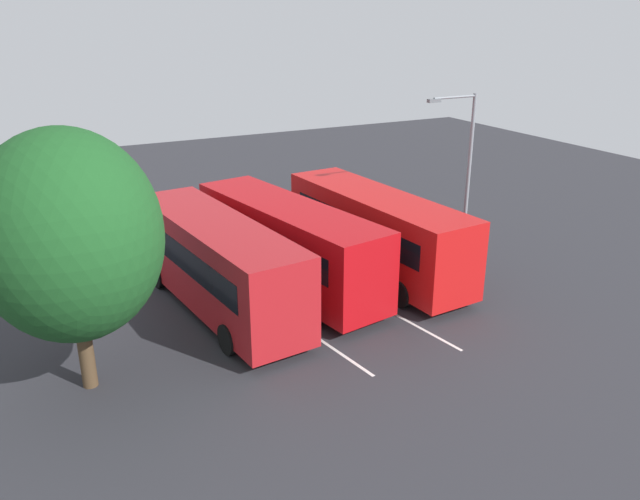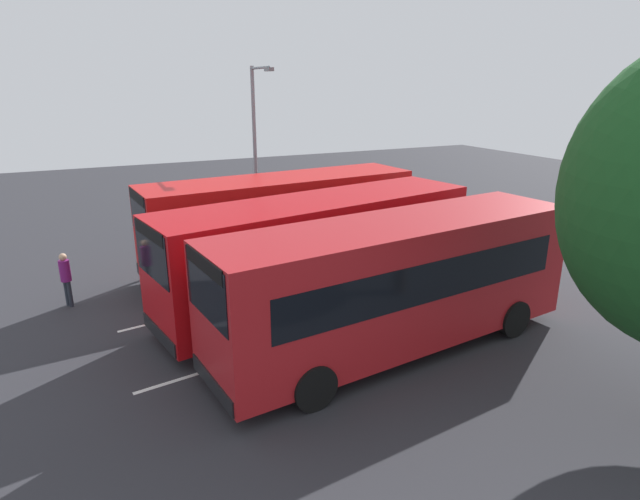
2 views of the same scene
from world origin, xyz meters
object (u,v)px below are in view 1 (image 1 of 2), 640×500
at_px(street_lamp, 465,168).
at_px(depot_tree, 69,236).
at_px(bus_center_left, 288,243).
at_px(bus_center_right, 217,262).
at_px(pedestrian, 295,207).
at_px(bus_far_left, 376,231).

distance_m(street_lamp, depot_tree, 16.46).
xyz_separation_m(bus_center_left, street_lamp, (-0.87, -7.89, 2.34)).
distance_m(bus_center_left, street_lamp, 8.28).
height_order(bus_center_right, pedestrian, bus_center_right).
bearing_deg(bus_center_right, street_lamp, -97.26).
distance_m(bus_center_right, pedestrian, 10.18).
height_order(pedestrian, depot_tree, depot_tree).
relative_size(bus_center_left, street_lamp, 1.41).
bearing_deg(bus_center_right, pedestrian, -47.63).
height_order(bus_far_left, depot_tree, depot_tree).
height_order(bus_center_left, bus_center_right, same).
height_order(bus_center_right, depot_tree, depot_tree).
bearing_deg(bus_far_left, depot_tree, 101.68).
bearing_deg(pedestrian, street_lamp, -2.12).
xyz_separation_m(bus_far_left, street_lamp, (-0.54, -3.99, 2.34)).
bearing_deg(street_lamp, depot_tree, 11.32).
xyz_separation_m(bus_center_left, pedestrian, (6.94, -3.56, -0.87)).
bearing_deg(bus_center_right, bus_far_left, -93.49).
xyz_separation_m(bus_center_left, bus_center_right, (-0.67, 3.15, 0.00)).
bearing_deg(pedestrian, bus_center_left, -58.27).
xyz_separation_m(bus_center_left, depot_tree, (-3.91, 8.27, 2.84)).
bearing_deg(street_lamp, bus_far_left, -6.98).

